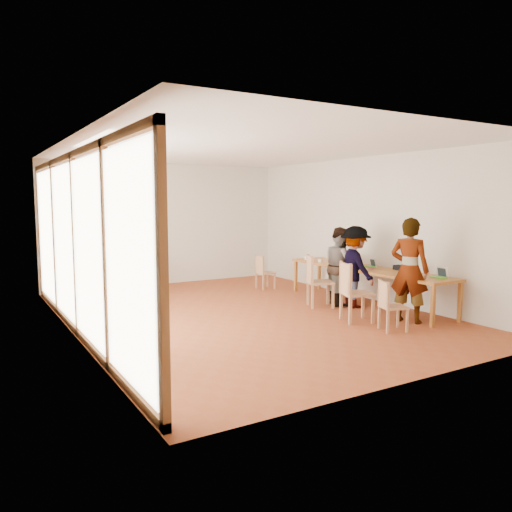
{
  "coord_description": "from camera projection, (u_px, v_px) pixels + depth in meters",
  "views": [
    {
      "loc": [
        -4.43,
        -7.85,
        2.07
      ],
      "look_at": [
        0.07,
        -0.29,
        1.1
      ],
      "focal_mm": 35.0,
      "sensor_mm": 36.0,
      "label": 1
    }
  ],
  "objects": [
    {
      "name": "ground",
      "position": [
        245.0,
        314.0,
        9.19
      ],
      "size": [
        8.0,
        8.0,
        0.0
      ],
      "primitive_type": "plane",
      "color": "brown",
      "rests_on": "ground"
    },
    {
      "name": "wall_back",
      "position": [
        166.0,
        224.0,
        12.44
      ],
      "size": [
        6.0,
        0.1,
        3.0
      ],
      "primitive_type": "cube",
      "color": "beige",
      "rests_on": "ground"
    },
    {
      "name": "wall_front",
      "position": [
        420.0,
        252.0,
        5.6
      ],
      "size": [
        6.0,
        0.1,
        3.0
      ],
      "primitive_type": "cube",
      "color": "beige",
      "rests_on": "ground"
    },
    {
      "name": "wall_right",
      "position": [
        368.0,
        228.0,
        10.55
      ],
      "size": [
        0.1,
        8.0,
        3.0
      ],
      "primitive_type": "cube",
      "color": "beige",
      "rests_on": "ground"
    },
    {
      "name": "window_wall",
      "position": [
        74.0,
        239.0,
        7.52
      ],
      "size": [
        0.1,
        8.0,
        3.0
      ],
      "primitive_type": "cube",
      "color": "white",
      "rests_on": "ground"
    },
    {
      "name": "ceiling",
      "position": [
        245.0,
        147.0,
        8.85
      ],
      "size": [
        6.0,
        8.0,
        0.04
      ],
      "primitive_type": "cube",
      "color": "white",
      "rests_on": "wall_back"
    },
    {
      "name": "communal_table",
      "position": [
        366.0,
        270.0,
        9.95
      ],
      "size": [
        0.8,
        4.0,
        0.75
      ],
      "color": "#A25D24",
      "rests_on": "ground"
    },
    {
      "name": "side_table",
      "position": [
        140.0,
        263.0,
        11.37
      ],
      "size": [
        0.9,
        0.9,
        0.75
      ],
      "rotation": [
        0.0,
        0.0,
        0.33
      ],
      "color": "#A25D24",
      "rests_on": "ground"
    },
    {
      "name": "chair_near",
      "position": [
        388.0,
        300.0,
        7.94
      ],
      "size": [
        0.49,
        0.49,
        0.43
      ],
      "rotation": [
        0.0,
        0.0,
        -0.36
      ],
      "color": "tan",
      "rests_on": "ground"
    },
    {
      "name": "chair_mid",
      "position": [
        351.0,
        286.0,
        8.53
      ],
      "size": [
        0.61,
        0.61,
        0.55
      ],
      "rotation": [
        0.0,
        0.0,
        -0.33
      ],
      "color": "tan",
      "rests_on": "ground"
    },
    {
      "name": "chair_far",
      "position": [
        315.0,
        275.0,
        9.76
      ],
      "size": [
        0.63,
        0.63,
        0.54
      ],
      "rotation": [
        0.0,
        0.0,
        -0.43
      ],
      "color": "tan",
      "rests_on": "ground"
    },
    {
      "name": "chair_empty",
      "position": [
        262.0,
        269.0,
        11.75
      ],
      "size": [
        0.37,
        0.37,
        0.42
      ],
      "rotation": [
        0.0,
        0.0,
        -0.01
      ],
      "color": "tan",
      "rests_on": "ground"
    },
    {
      "name": "chair_spare",
      "position": [
        88.0,
        280.0,
        9.42
      ],
      "size": [
        0.45,
        0.45,
        0.51
      ],
      "rotation": [
        0.0,
        0.0,
        3.13
      ],
      "color": "tan",
      "rests_on": "ground"
    },
    {
      "name": "person_near",
      "position": [
        409.0,
        270.0,
        8.49
      ],
      "size": [
        0.66,
        0.78,
        1.8
      ],
      "primitive_type": "imported",
      "rotation": [
        0.0,
        0.0,
        1.99
      ],
      "color": "gray",
      "rests_on": "ground"
    },
    {
      "name": "person_mid",
      "position": [
        340.0,
        266.0,
        9.97
      ],
      "size": [
        0.81,
        0.92,
        1.56
      ],
      "primitive_type": "imported",
      "rotation": [
        0.0,
        0.0,
        1.22
      ],
      "color": "gray",
      "rests_on": "ground"
    },
    {
      "name": "person_far",
      "position": [
        355.0,
        267.0,
        9.7
      ],
      "size": [
        0.71,
        1.09,
        1.59
      ],
      "primitive_type": "imported",
      "rotation": [
        0.0,
        0.0,
        1.45
      ],
      "color": "gray",
      "rests_on": "ground"
    },
    {
      "name": "laptop_near",
      "position": [
        441.0,
        275.0,
        8.62
      ],
      "size": [
        0.2,
        0.24,
        0.19
      ],
      "rotation": [
        0.0,
        0.0,
        0.01
      ],
      "color": "#5CC539",
      "rests_on": "communal_table"
    },
    {
      "name": "laptop_mid",
      "position": [
        371.0,
        265.0,
        10.03
      ],
      "size": [
        0.22,
        0.24,
        0.18
      ],
      "rotation": [
        0.0,
        0.0,
        -0.18
      ],
      "color": "#5CC539",
      "rests_on": "communal_table"
    },
    {
      "name": "laptop_far",
      "position": [
        347.0,
        261.0,
        10.63
      ],
      "size": [
        0.27,
        0.29,
        0.2
      ],
      "rotation": [
        0.0,
        0.0,
        -0.36
      ],
      "color": "#5CC539",
      "rests_on": "communal_table"
    },
    {
      "name": "yellow_mug",
      "position": [
        358.0,
        265.0,
        9.97
      ],
      "size": [
        0.15,
        0.15,
        0.11
      ],
      "primitive_type": "imported",
      "rotation": [
        0.0,
        0.0,
        0.07
      ],
      "color": "gold",
      "rests_on": "communal_table"
    },
    {
      "name": "green_bottle",
      "position": [
        414.0,
        266.0,
        9.14
      ],
      "size": [
        0.07,
        0.07,
        0.28
      ],
      "primitive_type": "cylinder",
      "color": "#156431",
      "rests_on": "communal_table"
    },
    {
      "name": "clear_glass",
      "position": [
        306.0,
        258.0,
        11.31
      ],
      "size": [
        0.07,
        0.07,
        0.09
      ],
      "primitive_type": "cylinder",
      "color": "silver",
      "rests_on": "communal_table"
    },
    {
      "name": "condiment_cup",
      "position": [
        320.0,
        261.0,
        10.85
      ],
      "size": [
        0.08,
        0.08,
        0.06
      ],
      "primitive_type": "cylinder",
      "color": "white",
      "rests_on": "communal_table"
    },
    {
      "name": "pink_phone",
      "position": [
        372.0,
        269.0,
        9.67
      ],
      "size": [
        0.05,
        0.1,
        0.01
      ],
      "primitive_type": "cube",
      "color": "#DB3C6F",
      "rests_on": "communal_table"
    },
    {
      "name": "black_pouch",
      "position": [
        401.0,
        268.0,
        9.58
      ],
      "size": [
        0.16,
        0.26,
        0.09
      ],
      "primitive_type": "cube",
      "color": "black",
      "rests_on": "communal_table"
    }
  ]
}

